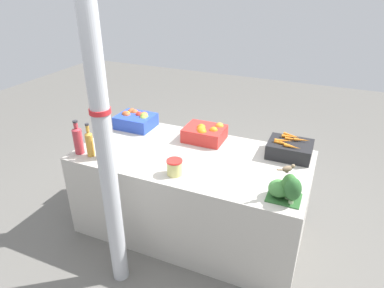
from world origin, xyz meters
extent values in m
plane|color=#605E59|center=(0.00, 0.00, 0.00)|extent=(10.00, 10.00, 0.00)
cube|color=#B7B2A8|center=(0.00, 0.00, 0.37)|extent=(1.88, 0.96, 0.74)
cylinder|color=#B7BABF|center=(-0.27, -0.73, 1.23)|extent=(0.12, 0.12, 2.46)
cylinder|color=red|center=(-0.27, -0.73, 1.35)|extent=(0.13, 0.13, 0.03)
cube|color=#2847B7|center=(-0.71, 0.30, 0.80)|extent=(0.34, 0.28, 0.12)
sphere|color=#BC562D|center=(-0.81, 0.37, 0.85)|extent=(0.08, 0.08, 0.08)
sphere|color=#BC562D|center=(-0.80, 0.28, 0.86)|extent=(0.07, 0.07, 0.07)
sphere|color=#9EBC42|center=(-0.62, 0.29, 0.85)|extent=(0.07, 0.07, 0.07)
sphere|color=#BC562D|center=(-0.77, 0.37, 0.85)|extent=(0.08, 0.08, 0.08)
sphere|color=#BC562D|center=(-0.82, 0.29, 0.86)|extent=(0.07, 0.07, 0.07)
sphere|color=#9EBC42|center=(-0.62, 0.30, 0.86)|extent=(0.08, 0.08, 0.08)
sphere|color=#BC562D|center=(-0.80, 0.38, 0.86)|extent=(0.06, 0.06, 0.06)
sphere|color=red|center=(-0.69, 0.33, 0.86)|extent=(0.07, 0.07, 0.07)
sphere|color=#BC562D|center=(-0.65, 0.36, 0.85)|extent=(0.08, 0.08, 0.08)
sphere|color=#9EBC42|center=(-0.82, 0.31, 0.85)|extent=(0.07, 0.07, 0.07)
sphere|color=#BC562D|center=(-0.62, 0.30, 0.86)|extent=(0.07, 0.07, 0.07)
cube|color=red|center=(-0.01, 0.30, 0.80)|extent=(0.34, 0.28, 0.12)
sphere|color=orange|center=(0.00, 0.22, 0.85)|extent=(0.08, 0.08, 0.08)
sphere|color=orange|center=(-0.04, 0.30, 0.85)|extent=(0.08, 0.08, 0.08)
sphere|color=orange|center=(-0.02, 0.24, 0.85)|extent=(0.08, 0.08, 0.08)
sphere|color=orange|center=(0.08, 0.28, 0.86)|extent=(0.07, 0.07, 0.07)
sphere|color=orange|center=(0.10, 0.39, 0.86)|extent=(0.08, 0.08, 0.08)
cube|color=black|center=(0.73, 0.30, 0.80)|extent=(0.34, 0.28, 0.12)
cone|color=orange|center=(0.76, 0.21, 0.88)|extent=(0.13, 0.04, 0.02)
cone|color=orange|center=(0.71, 0.38, 0.88)|extent=(0.15, 0.05, 0.03)
cone|color=orange|center=(0.76, 0.34, 0.88)|extent=(0.16, 0.04, 0.02)
cone|color=orange|center=(0.71, 0.23, 0.87)|extent=(0.12, 0.05, 0.02)
cone|color=orange|center=(0.67, 0.28, 0.88)|extent=(0.15, 0.07, 0.03)
cone|color=orange|center=(0.68, 0.24, 0.87)|extent=(0.15, 0.05, 0.02)
cone|color=orange|center=(0.81, 0.35, 0.88)|extent=(0.13, 0.05, 0.02)
cone|color=orange|center=(0.72, 0.41, 0.88)|extent=(0.14, 0.06, 0.02)
cube|color=#2D602D|center=(0.79, -0.30, 0.75)|extent=(0.22, 0.18, 0.01)
ellipsoid|color=#387033|center=(0.82, -0.31, 0.85)|extent=(0.10, 0.10, 0.17)
cylinder|color=#B2C693|center=(0.82, -0.31, 0.76)|extent=(0.03, 0.03, 0.02)
ellipsoid|color=#427F3D|center=(0.75, -0.30, 0.81)|extent=(0.14, 0.14, 0.11)
cylinder|color=#B2C693|center=(0.75, -0.30, 0.76)|extent=(0.03, 0.03, 0.02)
ellipsoid|color=#387033|center=(0.82, -0.30, 0.82)|extent=(0.13, 0.13, 0.13)
cylinder|color=#B2C693|center=(0.82, -0.30, 0.76)|extent=(0.03, 0.03, 0.02)
ellipsoid|color=#2D602D|center=(0.85, -0.35, 0.86)|extent=(0.11, 0.11, 0.16)
cylinder|color=#B2C693|center=(0.85, -0.35, 0.76)|extent=(0.03, 0.03, 0.02)
cylinder|color=#B2333D|center=(-0.86, -0.33, 0.85)|extent=(0.08, 0.08, 0.21)
cone|color=#B2333D|center=(-0.86, -0.33, 0.97)|extent=(0.08, 0.08, 0.02)
cylinder|color=#B2333D|center=(-0.86, -0.33, 1.00)|extent=(0.03, 0.03, 0.04)
cylinder|color=#2D2D33|center=(-0.86, -0.33, 1.03)|extent=(0.04, 0.04, 0.01)
cylinder|color=gold|center=(-0.75, -0.33, 0.84)|extent=(0.06, 0.06, 0.19)
cone|color=gold|center=(-0.75, -0.33, 0.95)|extent=(0.06, 0.06, 0.03)
cylinder|color=gold|center=(-0.75, -0.33, 0.99)|extent=(0.03, 0.03, 0.05)
cylinder|color=#2D2D33|center=(-0.75, -0.33, 1.02)|extent=(0.03, 0.03, 0.01)
cylinder|color=beige|center=(-0.65, -0.33, 0.84)|extent=(0.08, 0.08, 0.19)
cone|color=beige|center=(-0.65, -0.33, 0.95)|extent=(0.08, 0.08, 0.02)
cylinder|color=beige|center=(-0.65, -0.33, 0.98)|extent=(0.04, 0.04, 0.05)
cylinder|color=silver|center=(-0.65, -0.33, 1.01)|extent=(0.04, 0.04, 0.01)
cylinder|color=#D1CC75|center=(0.00, -0.32, 0.80)|extent=(0.11, 0.11, 0.11)
cylinder|color=red|center=(0.00, -0.32, 0.86)|extent=(0.12, 0.12, 0.01)
cube|color=#4C3D2D|center=(0.79, -0.30, 0.94)|extent=(0.02, 0.02, 0.01)
ellipsoid|color=#7A664C|center=(0.79, -0.30, 0.97)|extent=(0.08, 0.07, 0.04)
sphere|color=#897556|center=(0.82, -0.27, 0.98)|extent=(0.03, 0.03, 0.03)
cone|color=#4C3D28|center=(0.83, -0.26, 0.98)|extent=(0.02, 0.02, 0.01)
cube|color=#7A664C|center=(0.75, -0.33, 0.97)|extent=(0.04, 0.04, 0.01)
camera|label=1|loc=(0.97, -2.25, 2.09)|focal=32.00mm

